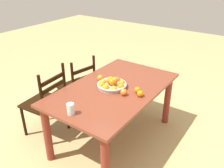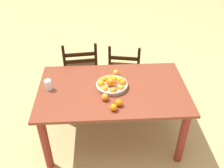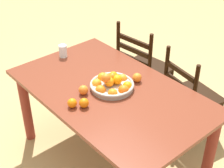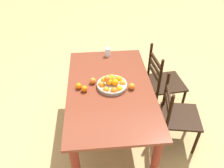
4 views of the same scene
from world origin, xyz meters
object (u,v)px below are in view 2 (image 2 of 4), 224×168
fruit_bowl (112,84)px  orange_loose_2 (116,73)px  chair_near_window (81,72)px  orange_loose_0 (114,107)px  orange_loose_1 (119,103)px  drinking_glass (48,85)px  dining_table (113,98)px  orange_loose_3 (105,97)px  chair_by_cabinet (124,73)px

fruit_bowl → orange_loose_2: size_ratio=4.68×
chair_near_window → orange_loose_0: bearing=103.4°
orange_loose_0 → orange_loose_1: size_ratio=0.98×
fruit_bowl → drinking_glass: fruit_bowl is taller
dining_table → drinking_glass: 0.71m
orange_loose_1 → orange_loose_2: orange_loose_2 is taller
dining_table → chair_near_window: bearing=117.0°
chair_near_window → orange_loose_0: chair_near_window is taller
chair_near_window → dining_table: bearing=111.7°
orange_loose_3 → dining_table: bearing=65.0°
fruit_bowl → orange_loose_2: (0.06, 0.22, -0.00)m
orange_loose_2 → orange_loose_1: bearing=-90.8°
fruit_bowl → orange_loose_0: bearing=-90.5°
chair_near_window → orange_loose_2: size_ratio=13.01×
orange_loose_2 → fruit_bowl: bearing=-105.3°
orange_loose_2 → dining_table: bearing=-102.2°
orange_loose_0 → dining_table: bearing=88.2°
fruit_bowl → orange_loose_1: 0.31m
orange_loose_2 → orange_loose_3: 0.45m
orange_loose_1 → orange_loose_3: orange_loose_3 is taller
orange_loose_2 → drinking_glass: drinking_glass is taller
fruit_bowl → orange_loose_0: (-0.00, -0.37, -0.00)m
chair_by_cabinet → orange_loose_1: (-0.17, -1.06, 0.36)m
dining_table → orange_loose_1: 0.33m
fruit_bowl → drinking_glass: 0.68m
chair_by_cabinet → orange_loose_3: chair_by_cabinet is taller
orange_loose_0 → orange_loose_2: 0.59m
chair_by_cabinet → orange_loose_2: size_ratio=12.18×
dining_table → orange_loose_0: 0.39m
chair_near_window → drinking_glass: (-0.30, -0.73, 0.34)m
chair_near_window → orange_loose_3: size_ratio=13.12×
chair_near_window → fruit_bowl: chair_near_window is taller
chair_by_cabinet → dining_table: bearing=85.1°
dining_table → drinking_glass: bearing=177.7°
chair_by_cabinet → orange_loose_1: bearing=91.4°
dining_table → chair_near_window: 0.87m
chair_by_cabinet → orange_loose_2: (-0.16, -0.53, 0.36)m
orange_loose_1 → orange_loose_2: size_ratio=0.96×
dining_table → orange_loose_1: bearing=-81.2°
fruit_bowl → orange_loose_3: (-0.08, -0.21, -0.00)m
chair_by_cabinet → orange_loose_0: size_ratio=13.00×
chair_near_window → orange_loose_3: 1.05m
chair_near_window → orange_loose_1: chair_near_window is taller
orange_loose_3 → chair_by_cabinet: bearing=72.8°
orange_loose_1 → fruit_bowl: bearing=99.6°
chair_near_window → chair_by_cabinet: size_ratio=1.07×
chair_by_cabinet → orange_loose_0: (-0.22, -1.12, 0.36)m
chair_by_cabinet → orange_loose_2: 0.66m
dining_table → orange_loose_2: size_ratio=21.68×
chair_by_cabinet → fruit_bowl: 0.86m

